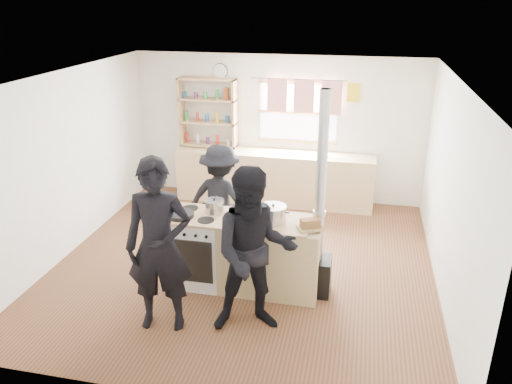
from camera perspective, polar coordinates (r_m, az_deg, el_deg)
ground at (r=6.89m, az=-1.28°, el=-8.13°), size 5.00×5.00×0.01m
back_counter at (r=8.68m, az=2.08°, el=1.68°), size 3.40×0.55×0.90m
shelving_unit at (r=8.76m, az=-5.52°, el=9.05°), size 1.00×0.28×1.20m
thermos at (r=8.39m, az=7.90°, el=5.00°), size 0.10×0.10×0.27m
cooking_island at (r=6.17m, az=-1.19°, el=-6.98°), size 1.97×0.64×0.93m
skillet_greens at (r=6.07m, az=-8.60°, el=-2.55°), size 0.37×0.37×0.05m
roast_tray at (r=6.01m, az=-1.41°, el=-2.40°), size 0.37×0.27×0.08m
stockpot_stove at (r=6.11m, az=-4.76°, el=-1.63°), size 0.24×0.24×0.19m
stockpot_counter at (r=5.83m, az=1.96°, el=-2.53°), size 0.31×0.31×0.23m
bread_board at (r=5.72m, az=6.21°, el=-3.73°), size 0.34×0.30×0.12m
flue_heater at (r=6.00m, az=7.06°, el=-5.95°), size 0.35×0.35×2.50m
person_near_left at (r=5.35m, az=-11.04°, el=-6.13°), size 0.77×0.58×1.94m
person_near_right at (r=5.22m, az=-0.20°, el=-6.88°), size 1.06×0.93×1.86m
person_far at (r=6.93m, az=-4.04°, el=-0.81°), size 1.09×0.74×1.55m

